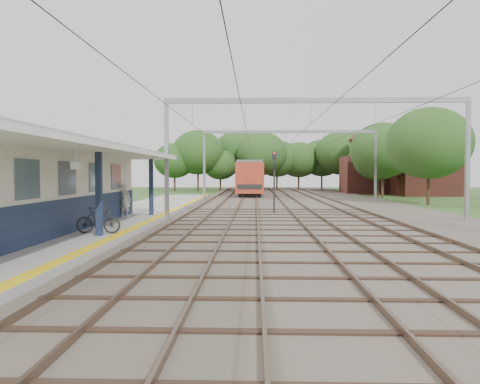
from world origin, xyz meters
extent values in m
plane|color=#2D4C1E|center=(0.00, 0.00, 0.00)|extent=(160.00, 160.00, 0.00)
cube|color=#473D33|center=(4.00, 30.00, 0.05)|extent=(18.00, 90.00, 0.10)
cube|color=gray|center=(-7.50, 14.00, 0.17)|extent=(5.00, 52.00, 0.35)
cube|color=yellow|center=(-5.25, 14.00, 0.35)|extent=(0.45, 52.00, 0.01)
cube|color=beige|center=(-8.90, 7.00, 2.05)|extent=(3.20, 18.00, 3.40)
cube|color=#131F3C|center=(-7.28, 7.00, 1.05)|extent=(0.06, 18.00, 1.40)
cube|color=slate|center=(-7.27, 7.00, 2.55)|extent=(0.05, 16.00, 1.30)
cube|color=#131F3C|center=(-5.90, 6.00, 1.95)|extent=(0.22, 0.22, 3.20)
cube|color=#131F3C|center=(-5.90, 15.00, 1.95)|extent=(0.22, 0.22, 3.20)
cube|color=silver|center=(-7.80, 6.00, 3.67)|extent=(6.40, 20.00, 0.24)
cube|color=white|center=(-6.00, 4.00, 3.00)|extent=(0.06, 0.85, 0.26)
cube|color=brown|center=(-4.22, 30.00, 0.17)|extent=(0.07, 88.00, 0.15)
cube|color=brown|center=(-2.78, 30.00, 0.17)|extent=(0.07, 88.00, 0.15)
cube|color=brown|center=(-1.22, 30.00, 0.17)|extent=(0.07, 88.00, 0.15)
cube|color=brown|center=(0.22, 30.00, 0.17)|extent=(0.07, 88.00, 0.15)
cube|color=brown|center=(2.48, 30.00, 0.17)|extent=(0.07, 88.00, 0.15)
cube|color=brown|center=(3.92, 30.00, 0.17)|extent=(0.07, 88.00, 0.15)
cube|color=brown|center=(6.08, 30.00, 0.17)|extent=(0.07, 88.00, 0.15)
cube|color=brown|center=(7.52, 30.00, 0.17)|extent=(0.07, 88.00, 0.15)
cube|color=gray|center=(-5.00, 15.00, 3.50)|extent=(0.22, 0.22, 7.00)
cube|color=gray|center=(12.00, 15.00, 3.50)|extent=(0.22, 0.22, 7.00)
cube|color=gray|center=(3.50, 15.00, 6.85)|extent=(17.00, 0.20, 0.30)
cube|color=gray|center=(-5.00, 35.00, 3.50)|extent=(0.22, 0.22, 7.00)
cube|color=gray|center=(12.00, 35.00, 3.50)|extent=(0.22, 0.22, 7.00)
cube|color=gray|center=(3.50, 35.00, 6.85)|extent=(17.00, 0.20, 0.30)
cylinder|color=black|center=(-3.50, 30.00, 5.50)|extent=(0.02, 88.00, 0.02)
cylinder|color=black|center=(-0.50, 30.00, 5.50)|extent=(0.02, 88.00, 0.02)
cylinder|color=black|center=(3.20, 30.00, 5.50)|extent=(0.02, 88.00, 0.02)
cylinder|color=black|center=(6.80, 30.00, 5.50)|extent=(0.02, 88.00, 0.02)
cylinder|color=#382619|center=(-10.00, 61.00, 1.44)|extent=(0.28, 0.28, 2.88)
ellipsoid|color=#1C4017|center=(-10.00, 61.00, 4.96)|extent=(6.72, 6.72, 5.76)
cylinder|color=#382619|center=(-4.00, 63.00, 1.26)|extent=(0.28, 0.28, 2.52)
ellipsoid|color=#1C4017|center=(-4.00, 63.00, 4.34)|extent=(5.88, 5.88, 5.04)
cylinder|color=#382619|center=(2.00, 60.00, 1.62)|extent=(0.28, 0.28, 3.24)
ellipsoid|color=#1C4017|center=(2.00, 60.00, 5.58)|extent=(7.56, 7.56, 6.48)
cylinder|color=#382619|center=(8.00, 62.00, 1.35)|extent=(0.28, 0.28, 2.70)
ellipsoid|color=#1C4017|center=(8.00, 62.00, 4.65)|extent=(6.30, 6.30, 5.40)
cylinder|color=#382619|center=(14.50, 38.00, 1.26)|extent=(0.28, 0.28, 2.52)
ellipsoid|color=#1C4017|center=(14.50, 38.00, 4.34)|extent=(5.88, 5.88, 5.04)
cylinder|color=#382619|center=(15.00, 54.00, 1.44)|extent=(0.28, 0.28, 2.88)
ellipsoid|color=#1C4017|center=(15.00, 54.00, 4.96)|extent=(6.72, 6.72, 5.76)
cube|color=brown|center=(21.00, 46.00, 2.25)|extent=(7.00, 6.00, 4.50)
cube|color=maroon|center=(21.00, 46.00, 5.40)|extent=(4.99, 6.12, 4.99)
cube|color=brown|center=(16.00, 52.00, 2.50)|extent=(8.00, 6.00, 5.00)
cube|color=maroon|center=(16.00, 52.00, 5.90)|extent=(5.52, 6.12, 5.52)
imported|color=beige|center=(-7.04, 13.61, 1.28)|extent=(0.79, 0.64, 1.87)
imported|color=black|center=(-6.14, 6.58, 0.88)|extent=(1.77, 0.57, 1.05)
cube|color=black|center=(-0.50, 47.53, 0.32)|extent=(2.47, 17.60, 0.44)
cube|color=#9F2B17|center=(-0.50, 47.53, 2.24)|extent=(3.08, 19.13, 3.38)
cube|color=black|center=(-0.50, 47.53, 2.60)|extent=(3.12, 17.60, 0.96)
cube|color=slate|center=(-0.50, 47.53, 4.05)|extent=(2.84, 19.13, 0.28)
cube|color=black|center=(-0.50, 67.26, 0.32)|extent=(2.47, 17.60, 0.44)
cube|color=#9F2B17|center=(-0.50, 67.26, 2.24)|extent=(3.08, 19.13, 3.38)
cube|color=black|center=(-0.50, 67.26, 2.60)|extent=(3.12, 17.60, 0.96)
cube|color=slate|center=(-0.50, 67.26, 4.05)|extent=(2.84, 19.13, 0.28)
cylinder|color=black|center=(1.35, 19.44, 1.90)|extent=(0.14, 0.14, 3.80)
cube|color=black|center=(1.35, 19.44, 3.90)|extent=(0.32, 0.23, 0.52)
sphere|color=red|center=(1.35, 19.34, 4.05)|extent=(0.13, 0.13, 0.13)
camera|label=1|loc=(0.06, -11.66, 2.75)|focal=35.00mm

